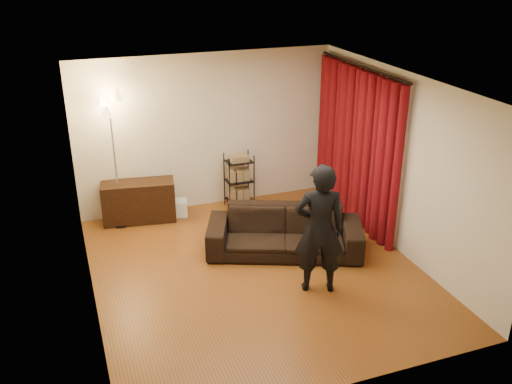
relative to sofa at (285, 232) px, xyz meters
name	(u,v)px	position (x,y,z in m)	size (l,w,h in m)	color
floor	(257,271)	(-0.59, -0.39, -0.34)	(5.00, 5.00, 0.00)	brown
ceiling	(257,85)	(-0.59, -0.39, 2.36)	(5.00, 5.00, 0.00)	white
wall_back	(207,132)	(-0.59, 2.11, 1.01)	(5.00, 5.00, 0.00)	beige
wall_front	(345,278)	(-0.59, -2.89, 1.01)	(5.00, 5.00, 0.00)	beige
wall_left	(83,209)	(-2.84, -0.39, 1.01)	(5.00, 5.00, 0.00)	beige
wall_right	(401,164)	(1.66, -0.39, 1.01)	(5.00, 5.00, 0.00)	beige
curtain_rod	(362,66)	(1.56, 0.74, 2.24)	(0.04, 0.04, 2.65)	black
curtain	(355,147)	(1.54, 0.74, 0.94)	(0.22, 2.65, 2.55)	maroon
sofa	(285,232)	(0.00, 0.00, 0.00)	(2.30, 0.90, 0.67)	black
person	(319,229)	(0.03, -1.09, 0.57)	(0.66, 0.43, 1.81)	black
media_cabinet	(139,202)	(-1.89, 1.84, 0.01)	(1.20, 0.45, 0.70)	black
storage_boxes	(178,208)	(-1.24, 1.80, -0.20)	(0.34, 0.27, 0.28)	silver
wire_shelf	(239,181)	(-0.12, 1.80, 0.16)	(0.45, 0.31, 0.99)	black
floor_lamp	(115,162)	(-2.21, 1.80, 0.78)	(0.40, 0.40, 2.22)	silver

